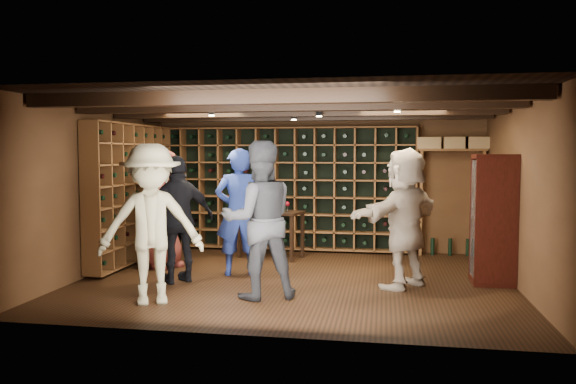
% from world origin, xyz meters
% --- Properties ---
extents(ground, '(6.00, 6.00, 0.00)m').
position_xyz_m(ground, '(0.00, 0.00, 0.00)').
color(ground, black).
rests_on(ground, ground).
extents(room_shell, '(6.00, 6.00, 6.00)m').
position_xyz_m(room_shell, '(0.00, 0.05, 2.42)').
color(room_shell, '#56351D').
rests_on(room_shell, ground).
extents(wine_rack_back, '(4.65, 0.30, 2.20)m').
position_xyz_m(wine_rack_back, '(-0.52, 2.33, 1.15)').
color(wine_rack_back, brown).
rests_on(wine_rack_back, ground).
extents(wine_rack_left, '(0.30, 2.65, 2.20)m').
position_xyz_m(wine_rack_left, '(-2.83, 0.82, 1.15)').
color(wine_rack_left, brown).
rests_on(wine_rack_left, ground).
extents(crate_shelf, '(1.20, 0.32, 2.07)m').
position_xyz_m(crate_shelf, '(2.41, 2.32, 1.57)').
color(crate_shelf, brown).
rests_on(crate_shelf, ground).
extents(display_cabinet, '(0.55, 0.50, 1.75)m').
position_xyz_m(display_cabinet, '(2.71, 0.20, 0.86)').
color(display_cabinet, black).
rests_on(display_cabinet, ground).
extents(man_blue_shirt, '(0.79, 0.64, 1.86)m').
position_xyz_m(man_blue_shirt, '(-0.86, 0.18, 0.93)').
color(man_blue_shirt, navy).
rests_on(man_blue_shirt, ground).
extents(man_grey_suit, '(1.16, 1.06, 1.95)m').
position_xyz_m(man_grey_suit, '(-0.27, -1.05, 0.97)').
color(man_grey_suit, black).
rests_on(man_grey_suit, ground).
extents(guest_red_floral, '(0.96, 1.08, 1.86)m').
position_xyz_m(guest_red_floral, '(-2.17, 0.50, 0.93)').
color(guest_red_floral, maroon).
rests_on(guest_red_floral, ground).
extents(guest_woman_black, '(1.04, 1.03, 1.76)m').
position_xyz_m(guest_woman_black, '(-1.55, -0.42, 0.88)').
color(guest_woman_black, black).
rests_on(guest_woman_black, ground).
extents(guest_khaki, '(1.41, 1.16, 1.91)m').
position_xyz_m(guest_khaki, '(-1.48, -1.52, 0.95)').
color(guest_khaki, gray).
rests_on(guest_khaki, ground).
extents(guest_beige, '(1.48, 1.72, 1.87)m').
position_xyz_m(guest_beige, '(1.52, -0.18, 0.93)').
color(guest_beige, tan).
rests_on(guest_beige, ground).
extents(tasting_table, '(1.18, 0.80, 1.09)m').
position_xyz_m(tasting_table, '(-0.66, 1.58, 0.72)').
color(tasting_table, black).
rests_on(tasting_table, ground).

